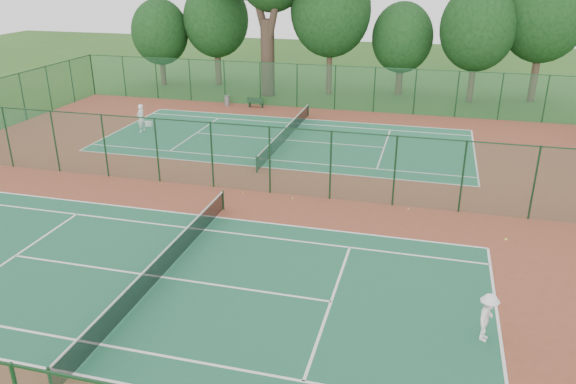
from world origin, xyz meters
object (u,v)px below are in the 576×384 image
(player_far, at_px, (141,118))
(bench, at_px, (256,102))
(trash_bin, at_px, (227,100))
(player_near, at_px, (487,318))
(kit_bag, at_px, (146,124))

(player_far, height_order, bench, player_far)
(trash_bin, distance_m, bench, 2.50)
(player_near, bearing_deg, trash_bin, 51.42)
(player_near, relative_size, kit_bag, 1.86)
(trash_bin, height_order, kit_bag, trash_bin)
(player_far, bearing_deg, trash_bin, 170.79)
(player_far, bearing_deg, bench, 157.15)
(player_near, xyz_separation_m, kit_bag, (-22.00, 19.64, -0.65))
(player_far, relative_size, kit_bag, 2.22)
(trash_bin, relative_size, bench, 0.60)
(kit_bag, bearing_deg, bench, 46.21)
(player_near, xyz_separation_m, bench, (-16.11, 26.88, -0.39))
(player_near, bearing_deg, bench, 47.83)
(player_near, distance_m, kit_bag, 29.50)
(player_near, distance_m, trash_bin, 32.82)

